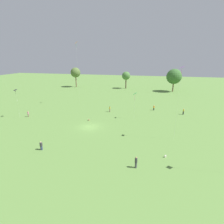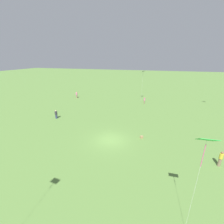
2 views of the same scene
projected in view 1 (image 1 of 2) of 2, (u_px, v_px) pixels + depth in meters
The scene contains 16 objects.
ground_plane at pixel (90, 127), 41.16m from camera, with size 240.00×240.00×0.00m, color #5B843D.
tree_0 at pixel (75, 73), 93.21m from camera, with size 5.19×5.19×10.34m.
tree_1 at pixel (126, 76), 88.98m from camera, with size 4.19×4.19×8.63m.
tree_2 at pixel (174, 77), 80.48m from camera, with size 6.92×6.92×10.56m.
person_1 at pixel (136, 162), 25.77m from camera, with size 0.53×0.53×1.83m.
person_2 at pixel (28, 114), 47.82m from camera, with size 0.43×0.43×1.62m.
person_3 at pixel (41, 146), 30.84m from camera, with size 0.62×0.62×1.61m.
person_4 at pixel (183, 112), 49.77m from camera, with size 0.48×0.48×1.74m.
person_5 at pixel (110, 109), 52.10m from camera, with size 0.51×0.51×1.76m.
person_6 at pixel (154, 108), 53.72m from camera, with size 0.50×0.50×1.60m.
kite_0 at pixel (135, 94), 44.62m from camera, with size 0.81×0.92×7.06m.
kite_1 at pixel (76, 46), 54.95m from camera, with size 1.15×1.22×20.37m.
kite_2 at pixel (181, 72), 31.12m from camera, with size 0.79×0.81×14.17m.
kite_3 at pixel (15, 91), 45.41m from camera, with size 0.99×0.97×7.68m.
picnic_bag_0 at pixel (165, 156), 28.69m from camera, with size 0.37×0.34×0.36m.
picnic_bag_1 at pixel (89, 120), 45.28m from camera, with size 0.46×0.49×0.35m.
Camera 1 is at (13.87, -35.94, 15.81)m, focal length 28.00 mm.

